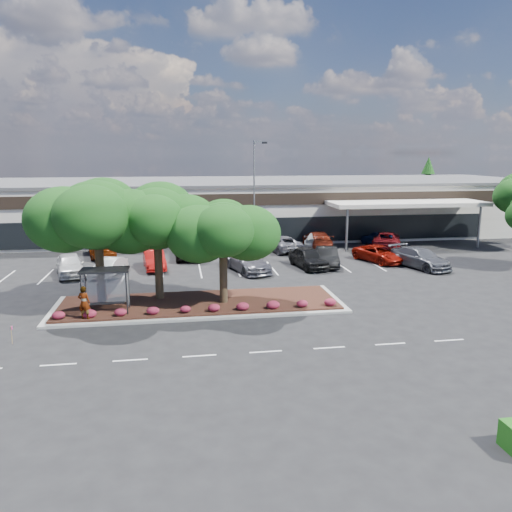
{
  "coord_description": "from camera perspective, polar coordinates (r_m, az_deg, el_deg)",
  "views": [
    {
      "loc": [
        -3.24,
        -26.37,
        9.46
      ],
      "look_at": [
        1.97,
        6.32,
        2.6
      ],
      "focal_mm": 35.0,
      "sensor_mm": 36.0,
      "label": 1
    }
  ],
  "objects": [
    {
      "name": "ground",
      "position": [
        28.2,
        -1.95,
        -7.9
      ],
      "size": [
        160.0,
        160.0,
        0.0
      ],
      "primitive_type": "plane",
      "color": "black",
      "rests_on": "ground"
    },
    {
      "name": "retail_store",
      "position": [
        60.7,
        -5.92,
        5.68
      ],
      "size": [
        80.4,
        25.2,
        6.25
      ],
      "color": "silver",
      "rests_on": "ground"
    },
    {
      "name": "landscape_island",
      "position": [
        31.8,
        -6.45,
        -5.44
      ],
      "size": [
        18.0,
        6.0,
        0.26
      ],
      "color": "#959691",
      "rests_on": "ground"
    },
    {
      "name": "lane_markings",
      "position": [
        38.11,
        -4.11,
        -2.69
      ],
      "size": [
        33.12,
        20.06,
        0.01
      ],
      "color": "silver",
      "rests_on": "ground"
    },
    {
      "name": "shrub_row",
      "position": [
        29.68,
        -6.27,
        -5.92
      ],
      "size": [
        17.0,
        0.8,
        0.5
      ],
      "primitive_type": null,
      "color": "#9A2248",
      "rests_on": "landscape_island"
    },
    {
      "name": "bus_shelter",
      "position": [
        30.48,
        -16.84,
        -2.38
      ],
      "size": [
        2.75,
        1.55,
        2.59
      ],
      "color": "black",
      "rests_on": "landscape_island"
    },
    {
      "name": "island_tree_west",
      "position": [
        31.67,
        -17.58,
        1.61
      ],
      "size": [
        7.2,
        7.2,
        7.89
      ],
      "primitive_type": null,
      "color": "#123D13",
      "rests_on": "landscape_island"
    },
    {
      "name": "island_tree_mid",
      "position": [
        32.08,
        -11.18,
        1.54
      ],
      "size": [
        6.6,
        6.6,
        7.32
      ],
      "primitive_type": null,
      "color": "#123D13",
      "rests_on": "landscape_island"
    },
    {
      "name": "island_tree_east",
      "position": [
        30.78,
        -3.78,
        0.54
      ],
      "size": [
        5.8,
        5.8,
        6.5
      ],
      "primitive_type": null,
      "color": "#123D13",
      "rests_on": "landscape_island"
    },
    {
      "name": "conifer_north_east",
      "position": [
        79.77,
        18.96,
        7.51
      ],
      "size": [
        3.96,
        3.96,
        9.0
      ],
      "primitive_type": "cone",
      "color": "#123D13",
      "rests_on": "ground"
    },
    {
      "name": "person_waiting",
      "position": [
        29.73,
        -19.05,
        -5.05
      ],
      "size": [
        0.8,
        0.65,
        1.92
      ],
      "primitive_type": "imported",
      "rotation": [
        0.0,
        0.0,
        2.84
      ],
      "color": "#594C47",
      "rests_on": "landscape_island"
    },
    {
      "name": "light_pole",
      "position": [
        46.21,
        -0.09,
        5.81
      ],
      "size": [
        1.43,
        0.58,
        10.58
      ],
      "rotation": [
        0.0,
        0.0,
        0.15
      ],
      "color": "#959691",
      "rests_on": "ground"
    },
    {
      "name": "survey_stake",
      "position": [
        28.15,
        -26.14,
        -7.86
      ],
      "size": [
        0.08,
        0.14,
        0.94
      ],
      "color": "#A38355",
      "rests_on": "ground"
    },
    {
      "name": "car_0",
      "position": [
        41.81,
        -20.5,
        -0.94
      ],
      "size": [
        3.21,
        5.29,
        1.68
      ],
      "primitive_type": "imported",
      "rotation": [
        0.0,
        0.0,
        0.26
      ],
      "color": "silver",
      "rests_on": "ground"
    },
    {
      "name": "car_1",
      "position": [
        40.73,
        -16.5,
        -1.22
      ],
      "size": [
        2.72,
        4.43,
        1.38
      ],
      "primitive_type": "imported",
      "rotation": [
        0.0,
        0.0,
        -0.32
      ],
      "color": "silver",
      "rests_on": "ground"
    },
    {
      "name": "car_2",
      "position": [
        42.18,
        -11.54,
        -0.44
      ],
      "size": [
        2.19,
        4.78,
        1.52
      ],
      "primitive_type": "imported",
      "rotation": [
        0.0,
        0.0,
        0.13
      ],
      "color": "#9F100E",
      "rests_on": "ground"
    },
    {
      "name": "car_4",
      "position": [
        40.49,
        -0.98,
        -0.62
      ],
      "size": [
        3.8,
        6.07,
        1.64
      ],
      "primitive_type": "imported",
      "rotation": [
        0.0,
        0.0,
        0.29
      ],
      "color": "#57555D",
      "rests_on": "ground"
    },
    {
      "name": "car_5",
      "position": [
        41.99,
        6.0,
        -0.18
      ],
      "size": [
        2.77,
        5.27,
        1.71
      ],
      "primitive_type": "imported",
      "rotation": [
        0.0,
        0.0,
        0.16
      ],
      "color": "black",
      "rests_on": "ground"
    },
    {
      "name": "car_6",
      "position": [
        42.84,
        8.14,
        -0.09
      ],
      "size": [
        2.59,
        5.05,
        1.59
      ],
      "primitive_type": "imported",
      "rotation": [
        0.0,
        0.0,
        -0.2
      ],
      "color": "black",
      "rests_on": "ground"
    },
    {
      "name": "car_7",
      "position": [
        45.33,
        13.9,
        0.24
      ],
      "size": [
        4.0,
        5.65,
        1.43
      ],
      "primitive_type": "imported",
      "rotation": [
        0.0,
        0.0,
        0.35
      ],
      "color": "maroon",
      "rests_on": "ground"
    },
    {
      "name": "car_8",
      "position": [
        43.96,
        18.26,
        -0.21
      ],
      "size": [
        4.06,
        6.16,
        1.66
      ],
      "primitive_type": "imported",
      "rotation": [
        0.0,
        0.0,
        0.33
      ],
      "color": "#4E5055",
      "rests_on": "ground"
    },
    {
      "name": "car_10",
      "position": [
        48.5,
        -17.19,
        0.93
      ],
      "size": [
        3.4,
        6.1,
        1.67
      ],
      "primitive_type": "imported",
      "rotation": [
        0.0,
        0.0,
        3.33
      ],
      "color": "#6D2306",
      "rests_on": "ground"
    },
    {
      "name": "car_11",
      "position": [
        45.49,
        -6.4,
        0.62
      ],
      "size": [
        2.94,
        4.97,
        1.55
      ],
      "primitive_type": "imported",
      "rotation": [
        0.0,
        0.0,
        2.85
      ],
      "color": "white",
      "rests_on": "ground"
    },
    {
      "name": "car_12",
      "position": [
        45.84,
        -7.76,
        0.6
      ],
      "size": [
        2.58,
        5.25,
        1.44
      ],
      "primitive_type": "imported",
      "rotation": [
        0.0,
        0.0,
        3.18
      ],
      "color": "black",
      "rests_on": "ground"
    },
    {
      "name": "car_13",
      "position": [
        48.93,
        2.88,
        1.45
      ],
      "size": [
        3.74,
        5.93,
        1.53
      ],
      "primitive_type": "imported",
      "rotation": [
        0.0,
        0.0,
        3.38
      ],
      "color": "slate",
      "rests_on": "ground"
    },
    {
      "name": "car_14",
      "position": [
        51.54,
        7.06,
        1.93
      ],
      "size": [
        4.21,
        5.83,
        1.57
      ],
      "primitive_type": "imported",
      "rotation": [
        0.0,
        0.0,
        2.72
      ],
      "color": "silver",
      "rests_on": "ground"
    },
    {
      "name": "car_15",
      "position": [
        51.3,
        6.96,
        1.92
      ],
      "size": [
        2.39,
        5.66,
        1.63
      ],
      "primitive_type": "imported",
      "rotation": [
        0.0,
        0.0,
        3.12
      ],
      "color": "maroon",
      "rests_on": "ground"
    },
    {
      "name": "car_16",
      "position": [
        52.41,
        14.64,
        1.83
      ],
      "size": [
        4.82,
        6.5,
        1.64
      ],
      "primitive_type": "imported",
      "rotation": [
        0.0,
        0.0,
        2.74
      ],
      "color": "maroon",
      "rests_on": "ground"
    },
    {
      "name": "car_17",
      "position": [
        53.1,
        13.9,
        1.96
      ],
      "size": [
        2.86,
        4.95,
        1.58
      ],
      "primitive_type": "imported",
      "rotation": [
        0.0,
        0.0,
        3.37
      ],
      "color": "navy",
      "rests_on": "ground"
    }
  ]
}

